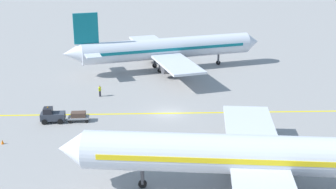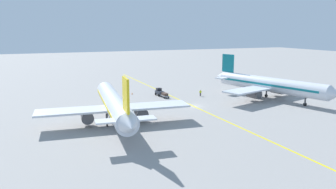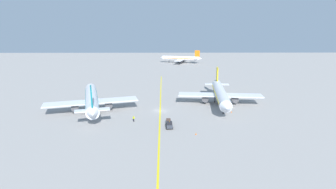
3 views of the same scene
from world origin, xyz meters
The scene contains 10 objects.
ground_plane centered at (0.00, 0.00, 0.00)m, with size 400.00×400.00×0.00m, color gray.
apron_yellow_centreline centered at (0.00, 0.00, 0.00)m, with size 0.40×120.00×0.01m, color yellow.
airplane_at_gate centered at (-21.19, 0.21, 3.71)m, with size 28.34×34.89×10.60m.
airplane_adjacent_stand centered at (20.15, 7.08, 3.71)m, with size 28.38×35.55×10.60m.
airplane_distant_taxiing centered at (13.20, 115.95, 3.34)m, with size 31.36×25.48×9.54m.
baggage_tug_dark centered at (2.66, -14.71, 0.90)m, with size 1.90×3.08×2.11m.
baggage_cart_trailing centered at (2.47, -11.42, 0.76)m, with size 1.55×2.68×1.24m.
ground_crew_worker centered at (-7.11, -9.76, 0.91)m, with size 0.52×0.36×1.68m.
traffic_cone_near_nose centered at (9.04, -19.06, 0.28)m, with size 0.32×0.32×0.55m, color orange.
traffic_cone_mid_apron centered at (21.84, -2.11, 0.28)m, with size 0.32×0.32×0.55m, color orange.
Camera 3 is at (1.63, -78.08, 25.04)m, focal length 28.00 mm.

